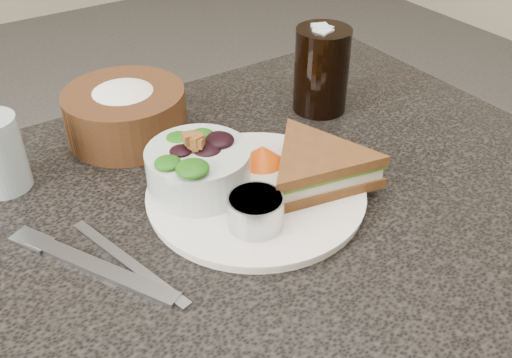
{
  "coord_description": "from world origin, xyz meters",
  "views": [
    {
      "loc": [
        -0.3,
        -0.5,
        1.21
      ],
      "look_at": [
        0.03,
        -0.0,
        0.78
      ],
      "focal_mm": 40.0,
      "sensor_mm": 36.0,
      "label": 1
    }
  ],
  "objects_px": {
    "bread_basket": "(125,106)",
    "dinner_plate": "(256,194)",
    "dressing_ramekin": "(256,211)",
    "salad_bowl": "(198,162)",
    "sandwich": "(317,167)",
    "cola_glass": "(322,67)"
  },
  "relations": [
    {
      "from": "dressing_ramekin",
      "to": "dinner_plate",
      "type": "bearing_deg",
      "value": 56.23
    },
    {
      "from": "sandwich",
      "to": "cola_glass",
      "type": "bearing_deg",
      "value": 61.28
    },
    {
      "from": "dressing_ramekin",
      "to": "bread_basket",
      "type": "xyz_separation_m",
      "value": [
        -0.04,
        0.3,
        0.02
      ]
    },
    {
      "from": "sandwich",
      "to": "dressing_ramekin",
      "type": "bearing_deg",
      "value": -155.23
    },
    {
      "from": "bread_basket",
      "to": "dinner_plate",
      "type": "bearing_deg",
      "value": -72.09
    },
    {
      "from": "dinner_plate",
      "to": "sandwich",
      "type": "xyz_separation_m",
      "value": [
        0.08,
        -0.03,
        0.03
      ]
    },
    {
      "from": "dinner_plate",
      "to": "sandwich",
      "type": "height_order",
      "value": "sandwich"
    },
    {
      "from": "dinner_plate",
      "to": "dressing_ramekin",
      "type": "bearing_deg",
      "value": -123.77
    },
    {
      "from": "salad_bowl",
      "to": "bread_basket",
      "type": "xyz_separation_m",
      "value": [
        -0.02,
        0.19,
        -0.0
      ]
    },
    {
      "from": "salad_bowl",
      "to": "dressing_ramekin",
      "type": "height_order",
      "value": "salad_bowl"
    },
    {
      "from": "dinner_plate",
      "to": "cola_glass",
      "type": "relative_size",
      "value": 1.91
    },
    {
      "from": "cola_glass",
      "to": "salad_bowl",
      "type": "bearing_deg",
      "value": -160.53
    },
    {
      "from": "dressing_ramekin",
      "to": "sandwich",
      "type": "bearing_deg",
      "value": 13.8
    },
    {
      "from": "dinner_plate",
      "to": "salad_bowl",
      "type": "height_order",
      "value": "salad_bowl"
    },
    {
      "from": "salad_bowl",
      "to": "dressing_ramekin",
      "type": "xyz_separation_m",
      "value": [
        0.02,
        -0.11,
        -0.02
      ]
    },
    {
      "from": "dinner_plate",
      "to": "sandwich",
      "type": "distance_m",
      "value": 0.09
    },
    {
      "from": "bread_basket",
      "to": "cola_glass",
      "type": "relative_size",
      "value": 1.22
    },
    {
      "from": "sandwich",
      "to": "cola_glass",
      "type": "height_order",
      "value": "cola_glass"
    },
    {
      "from": "salad_bowl",
      "to": "bread_basket",
      "type": "distance_m",
      "value": 0.19
    },
    {
      "from": "salad_bowl",
      "to": "cola_glass",
      "type": "relative_size",
      "value": 0.91
    },
    {
      "from": "cola_glass",
      "to": "dinner_plate",
      "type": "bearing_deg",
      "value": -146.65
    },
    {
      "from": "dinner_plate",
      "to": "salad_bowl",
      "type": "xyz_separation_m",
      "value": [
        -0.06,
        0.05,
        0.05
      ]
    }
  ]
}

